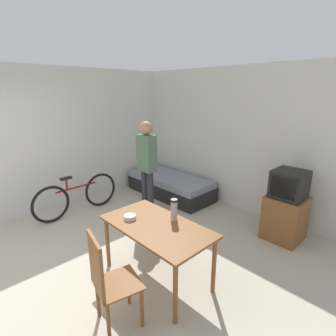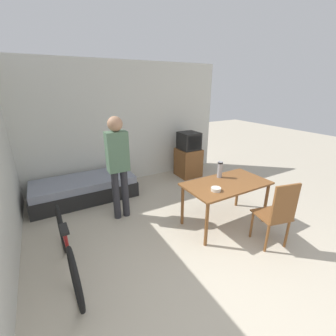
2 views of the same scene
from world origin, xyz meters
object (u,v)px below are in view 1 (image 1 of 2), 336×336
object	(u,v)px
bicycle	(77,196)
person_standing	(147,162)
wooden_chair	(107,278)
mate_bowl	(130,217)
dining_table	(157,231)
tv	(286,208)
thermos_flask	(174,209)
daybed	(170,185)

from	to	relation	value
bicycle	person_standing	distance (m)	1.50
wooden_chair	bicycle	world-z (taller)	wooden_chair
mate_bowl	dining_table	bearing A→B (deg)	21.83
tv	thermos_flask	size ratio (longest dim) A/B	4.07
wooden_chair	thermos_flask	distance (m)	1.09
tv	mate_bowl	xyz separation A→B (m)	(-1.02, -2.19, 0.24)
tv	dining_table	bearing A→B (deg)	-108.38
bicycle	mate_bowl	distance (m)	2.12
daybed	bicycle	world-z (taller)	bicycle
daybed	bicycle	xyz separation A→B (m)	(-0.54, -1.92, 0.13)
bicycle	dining_table	bearing A→B (deg)	-2.72
daybed	dining_table	distance (m)	2.79
wooden_chair	mate_bowl	size ratio (longest dim) A/B	6.89
daybed	tv	distance (m)	2.56
wooden_chair	thermos_flask	bearing A→B (deg)	98.11
daybed	wooden_chair	xyz separation A→B (m)	(2.06, -2.84, 0.34)
dining_table	bicycle	size ratio (longest dim) A/B	0.82
tv	thermos_flask	bearing A→B (deg)	-109.02
dining_table	thermos_flask	world-z (taller)	thermos_flask
person_standing	daybed	bearing A→B (deg)	113.31
daybed	dining_table	bearing A→B (deg)	-47.62
tv	dining_table	size ratio (longest dim) A/B	0.82
thermos_flask	mate_bowl	xyz separation A→B (m)	(-0.39, -0.37, -0.13)
tv	bicycle	world-z (taller)	tv
daybed	wooden_chair	bearing A→B (deg)	-53.99
bicycle	person_standing	world-z (taller)	person_standing
dining_table	person_standing	world-z (taller)	person_standing
dining_table	wooden_chair	world-z (taller)	wooden_chair
wooden_chair	bicycle	xyz separation A→B (m)	(-2.60, 0.91, -0.21)
wooden_chair	person_standing	bearing A→B (deg)	131.68
dining_table	daybed	bearing A→B (deg)	132.38
daybed	thermos_flask	distance (m)	2.72
daybed	tv	world-z (taller)	tv
tv	wooden_chair	world-z (taller)	tv
daybed	dining_table	size ratio (longest dim) A/B	1.46
mate_bowl	wooden_chair	bearing A→B (deg)	-50.85
wooden_chair	daybed	bearing A→B (deg)	126.01
dining_table	mate_bowl	distance (m)	0.38
dining_table	thermos_flask	xyz separation A→B (m)	(0.06, 0.23, 0.23)
bicycle	mate_bowl	world-z (taller)	mate_bowl
dining_table	bicycle	bearing A→B (deg)	177.28
daybed	person_standing	distance (m)	1.37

